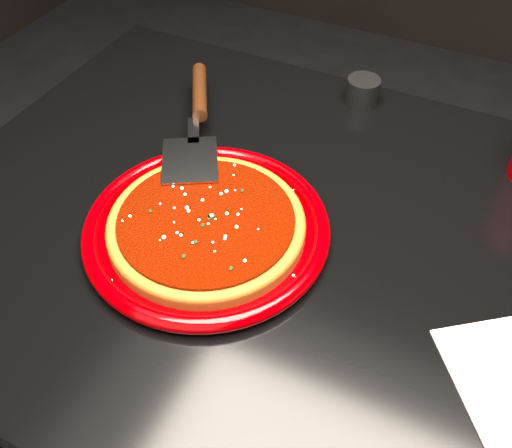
{
  "coord_description": "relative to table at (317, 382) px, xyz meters",
  "views": [
    {
      "loc": [
        0.12,
        -0.51,
        1.33
      ],
      "look_at": [
        -0.11,
        -0.03,
        0.77
      ],
      "focal_mm": 40.0,
      "sensor_mm": 36.0,
      "label": 1
    }
  ],
  "objects": [
    {
      "name": "pizza_server",
      "position": [
        -0.28,
        0.11,
        0.42
      ],
      "size": [
        0.26,
        0.35,
        0.03
      ],
      "primitive_type": null,
      "rotation": [
        0.0,
        0.0,
        0.53
      ],
      "color": "#BABDC2",
      "rests_on": "plate"
    },
    {
      "name": "ramekin",
      "position": [
        -0.08,
        0.34,
        0.4
      ],
      "size": [
        0.07,
        0.07,
        0.04
      ],
      "primitive_type": "cylinder",
      "rotation": [
        0.0,
        0.0,
        0.25
      ],
      "color": "black",
      "rests_on": "table"
    },
    {
      "name": "pizza_crust_rim",
      "position": [
        -0.17,
        -0.06,
        0.4
      ],
      "size": [
        0.33,
        0.33,
        0.02
      ],
      "primitive_type": "torus",
      "rotation": [
        0.0,
        0.0,
        0.26
      ],
      "color": "brown",
      "rests_on": "plate"
    },
    {
      "name": "plate",
      "position": [
        -0.17,
        -0.06,
        0.39
      ],
      "size": [
        0.41,
        0.41,
        0.03
      ],
      "primitive_type": "cylinder",
      "rotation": [
        0.0,
        0.0,
        0.26
      ],
      "color": "#7A0001",
      "rests_on": "table"
    },
    {
      "name": "basil_flecks",
      "position": [
        -0.17,
        -0.06,
        0.41
      ],
      "size": [
        0.21,
        0.21,
        0.0
      ],
      "primitive_type": null,
      "color": "black",
      "rests_on": "plate"
    },
    {
      "name": "parmesan_dusting",
      "position": [
        -0.17,
        -0.06,
        0.41
      ],
      "size": [
        0.23,
        0.23,
        0.01
      ],
      "primitive_type": null,
      "color": "beige",
      "rests_on": "plate"
    },
    {
      "name": "pizza_sauce",
      "position": [
        -0.17,
        -0.06,
        0.4
      ],
      "size": [
        0.29,
        0.29,
        0.01
      ],
      "primitive_type": "cylinder",
      "rotation": [
        0.0,
        0.0,
        0.26
      ],
      "color": "#610E00",
      "rests_on": "plate"
    },
    {
      "name": "pizza_crust",
      "position": [
        -0.17,
        -0.06,
        0.39
      ],
      "size": [
        0.33,
        0.33,
        0.01
      ],
      "primitive_type": "cylinder",
      "rotation": [
        0.0,
        0.0,
        0.26
      ],
      "color": "brown",
      "rests_on": "plate"
    },
    {
      "name": "table",
      "position": [
        0.0,
        0.0,
        0.0
      ],
      "size": [
        1.2,
        0.8,
        0.75
      ],
      "primitive_type": "cube",
      "color": "black",
      "rests_on": "floor"
    }
  ]
}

